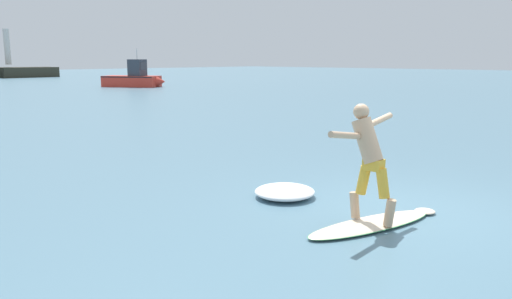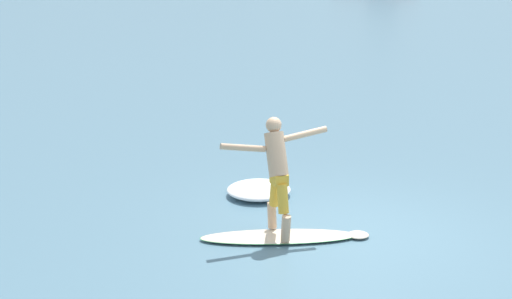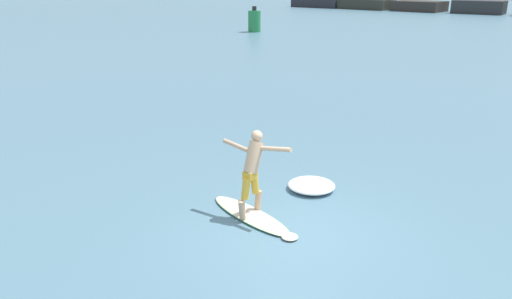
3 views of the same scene
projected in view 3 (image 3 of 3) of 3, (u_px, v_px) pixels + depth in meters
name	position (u px, v px, depth m)	size (l,w,h in m)	color
ground_plane	(294.00, 234.00, 9.40)	(200.00, 200.00, 0.00)	slate
rock_jetty_breakwater	(508.00, 9.00, 60.84)	(60.60, 5.00, 5.93)	#2A2A2F
surfboard	(252.00, 216.00, 10.02)	(2.49, 1.13, 0.21)	beige
surfer	(253.00, 166.00, 9.78)	(1.61, 0.74, 1.69)	tan
channel_marker_buoy	(254.00, 21.00, 42.47)	(1.07, 1.07, 2.12)	#288447
wave_foam_at_tail	(311.00, 185.00, 11.30)	(1.39, 1.37, 0.20)	white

